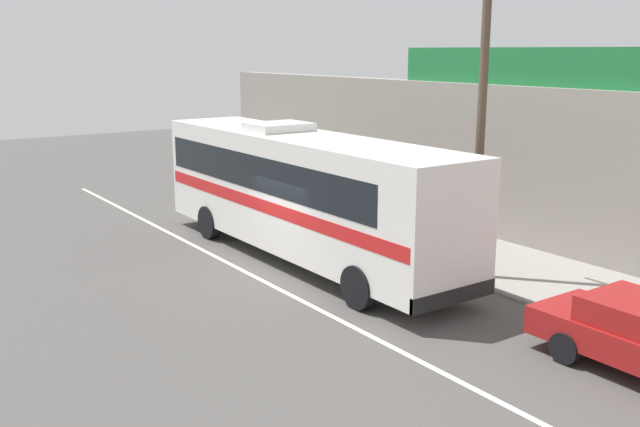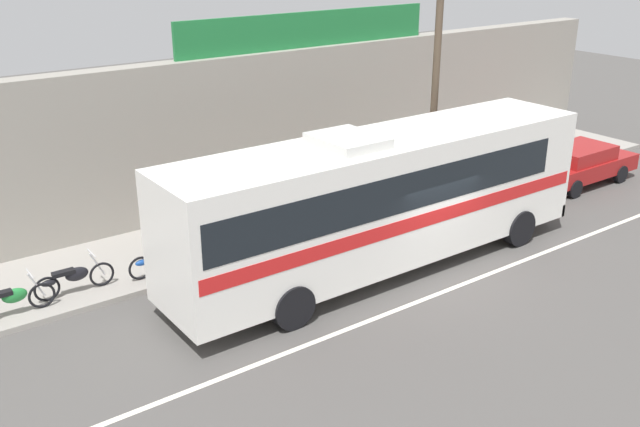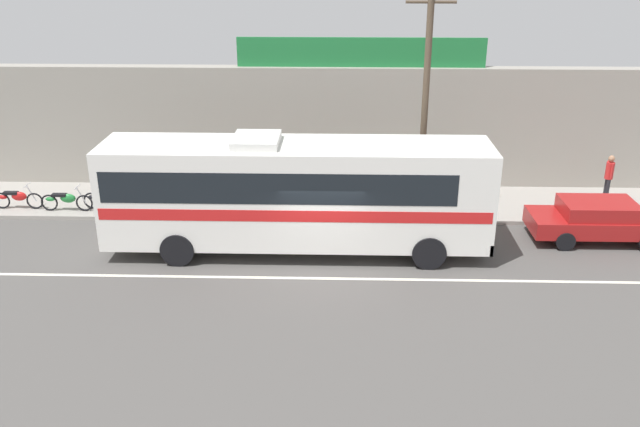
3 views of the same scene
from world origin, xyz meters
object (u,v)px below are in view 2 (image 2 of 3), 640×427
object	(u,v)px
utility_pole	(436,74)
pedestrian_near_shop	(529,125)
motorcycle_red	(73,278)
motorcycle_orange	(163,258)
motorcycle_black	(11,299)
intercity_bus	(381,195)
parked_car	(578,163)

from	to	relation	value
utility_pole	pedestrian_near_shop	world-z (taller)	utility_pole
motorcycle_red	motorcycle_orange	size ratio (longest dim) A/B	1.00
utility_pole	motorcycle_red	xyz separation A→B (m)	(-11.24, 0.51, -3.68)
motorcycle_orange	pedestrian_near_shop	xyz separation A→B (m)	(16.29, 1.66, 0.60)
motorcycle_black	pedestrian_near_shop	distance (m)	20.08
utility_pole	intercity_bus	bearing A→B (deg)	-149.10
utility_pole	motorcycle_orange	world-z (taller)	utility_pole
motorcycle_red	motorcycle_orange	distance (m)	2.23
utility_pole	motorcycle_black	size ratio (longest dim) A/B	4.17
utility_pole	parked_car	bearing A→B (deg)	-14.19
motorcycle_orange	motorcycle_black	bearing A→B (deg)	-179.78
motorcycle_red	pedestrian_near_shop	world-z (taller)	pedestrian_near_shop
parked_car	motorcycle_orange	size ratio (longest dim) A/B	2.35
intercity_bus	parked_car	xyz separation A→B (m)	(10.00, 1.09, -1.33)
motorcycle_black	parked_car	bearing A→B (deg)	-5.30
parked_car	utility_pole	size ratio (longest dim) A/B	0.57
intercity_bus	utility_pole	distance (m)	5.41
motorcycle_black	pedestrian_near_shop	world-z (taller)	pedestrian_near_shop
parked_car	motorcycle_black	size ratio (longest dim) A/B	2.39
motorcycle_red	pedestrian_near_shop	distance (m)	18.57
parked_car	motorcycle_orange	distance (m)	14.88
intercity_bus	parked_car	size ratio (longest dim) A/B	2.63
intercity_bus	motorcycle_orange	xyz separation A→B (m)	(-4.78, 2.82, -1.50)
motorcycle_red	motorcycle_orange	xyz separation A→B (m)	(2.22, -0.24, 0.00)
intercity_bus	motorcycle_black	world-z (taller)	intercity_bus
intercity_bus	pedestrian_near_shop	bearing A→B (deg)	21.26
intercity_bus	utility_pole	world-z (taller)	utility_pole
intercity_bus	motorcycle_black	bearing A→B (deg)	161.71
pedestrian_near_shop	utility_pole	bearing A→B (deg)	-165.06
parked_car	motorcycle_orange	xyz separation A→B (m)	(-14.78, 1.73, -0.17)
motorcycle_red	motorcycle_orange	world-z (taller)	same
utility_pole	pedestrian_near_shop	distance (m)	8.12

